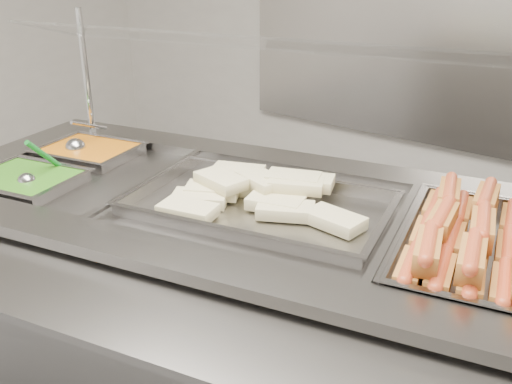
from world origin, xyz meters
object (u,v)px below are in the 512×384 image
Objects in this scene: pan_hotdogs at (477,257)px; serving_spoon at (30,177)px; sneeze_guard at (272,50)px; pan_wraps at (259,209)px; steam_counter at (241,331)px; ladle at (77,147)px.

pan_hotdogs is 3.63× the size of serving_spoon.
pan_wraps is (0.12, -0.22, -0.44)m from sneeze_guard.
steam_counter is 0.48m from pan_wraps.
steam_counter is at bearing -166.80° from pan_wraps.
serving_spoon reaches higher than pan_wraps.
ladle is (-0.78, -0.03, 0.51)m from steam_counter.
pan_hotdogs is 1.40m from serving_spoon.
serving_spoon reaches higher than ladle.
serving_spoon is at bearing -153.10° from steam_counter.
steam_counter is 11.96× the size of serving_spoon.
pan_wraps is (0.07, 0.02, 0.47)m from steam_counter.
ladle reaches higher than steam_counter.
pan_hotdogs is at bearing 20.09° from serving_spoon.
pan_hotdogs is at bearing 13.20° from steam_counter.
sneeze_guard reaches higher than ladle.
steam_counter is 1.21× the size of sneeze_guard.
ladle is at bearing -177.59° from steam_counter.
ladle is at bearing -176.74° from pan_wraps.
serving_spoon is at bearing -135.87° from sneeze_guard.
sneeze_guard reaches higher than pan_wraps.
steam_counter is 0.94m from sneeze_guard.
ladle reaches higher than pan_wraps.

